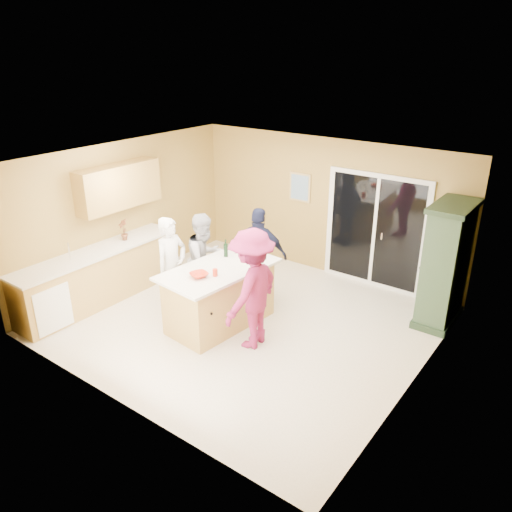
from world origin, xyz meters
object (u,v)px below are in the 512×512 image
Objects in this scene: green_hutch at (445,266)px; woman_white at (172,266)px; woman_navy at (259,254)px; kitchen_island at (220,298)px; woman_magenta at (252,289)px; woman_grey at (205,259)px.

green_hutch is 1.20× the size of woman_white.
kitchen_island is at bearing 71.84° from woman_navy.
kitchen_island is 1.08× the size of woman_magenta.
woman_grey is (-0.67, 0.42, 0.34)m from kitchen_island.
kitchen_island is at bearing -107.43° from woman_magenta.
green_hutch is (2.77, 2.17, 0.50)m from kitchen_island.
kitchen_island is 0.89m from woman_magenta.
woman_magenta is at bearing 102.42° from woman_navy.
woman_grey is 0.89× the size of woman_magenta.
woman_grey is at bearing 26.60° from woman_navy.
woman_magenta is (-2.01, -2.33, -0.06)m from green_hutch.
kitchen_island is 0.86m from woman_grey.
woman_white is 1.50m from woman_navy.
woman_grey is 1.54m from woman_magenta.
woman_white is 1.00× the size of woman_navy.
green_hutch is at bearing -63.22° from woman_grey.
woman_navy reaches higher than woman_white.
green_hutch reaches higher than woman_grey.
woman_white is (-0.88, -0.14, 0.36)m from kitchen_island.
kitchen_island is at bearing -80.14° from woman_white.
kitchen_island is 0.97m from woman_white.
woman_navy reaches higher than kitchen_island.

